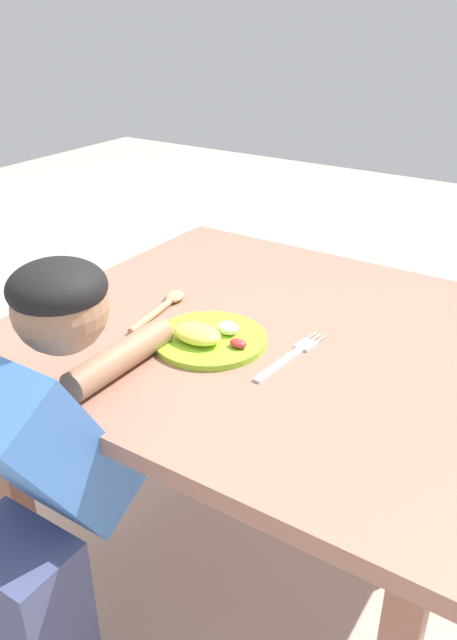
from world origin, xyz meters
TOP-DOWN VIEW (x-y plane):
  - ground_plane at (0.00, 0.00)m, footprint 8.00×8.00m
  - dining_table at (0.00, 0.00)m, footprint 1.03×0.93m
  - plate at (-0.08, -0.12)m, footprint 0.23×0.23m
  - fork at (0.08, -0.08)m, footprint 0.04×0.23m
  - spoon at (-0.25, -0.05)m, footprint 0.06×0.22m
  - person at (-0.16, -0.52)m, footprint 0.21×0.48m

SIDE VIEW (x-z plane):
  - ground_plane at x=0.00m, z-range 0.00..0.00m
  - person at x=-0.16m, z-range 0.03..0.96m
  - dining_table at x=0.00m, z-range 0.25..0.92m
  - fork at x=0.08m, z-range 0.67..0.67m
  - spoon at x=-0.25m, z-range 0.67..0.69m
  - plate at x=-0.08m, z-range 0.66..0.70m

